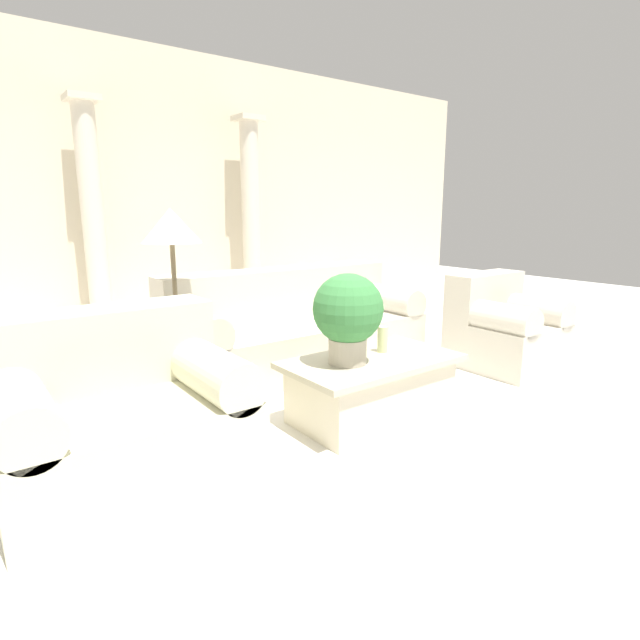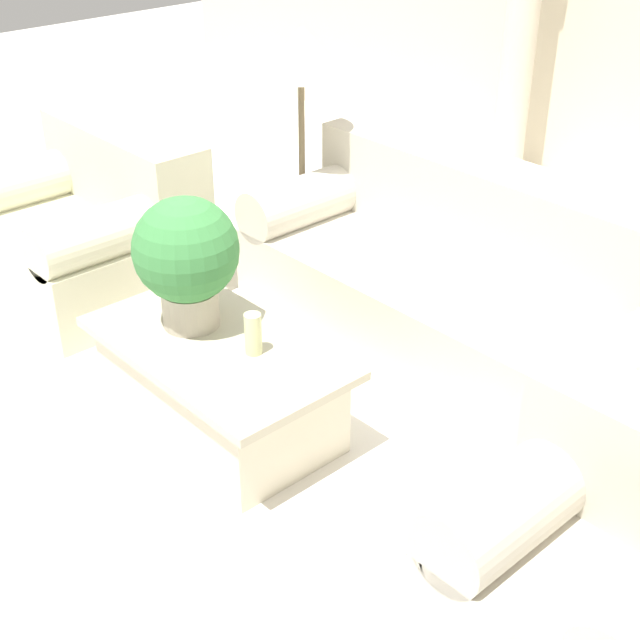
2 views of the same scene
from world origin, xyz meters
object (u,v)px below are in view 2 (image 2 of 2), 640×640
coffee_table (219,384)px  floor_lamp (301,67)px  sofa_long (470,282)px  loveseat (92,225)px  potted_plant (186,256)px  armchair (604,564)px

coffee_table → floor_lamp: size_ratio=0.84×
sofa_long → loveseat: same height
loveseat → potted_plant: 1.45m
loveseat → potted_plant: potted_plant is taller
sofa_long → potted_plant: bearing=-109.8°
sofa_long → potted_plant: (-0.48, -1.33, 0.41)m
coffee_table → potted_plant: 0.58m
loveseat → potted_plant: bearing=-11.6°
floor_lamp → coffee_table: bearing=-55.3°
loveseat → floor_lamp: (0.71, 0.94, 0.85)m
sofa_long → loveseat: (-1.84, -1.05, 0.02)m
potted_plant → floor_lamp: size_ratio=0.42×
coffee_table → potted_plant: (-0.20, 0.02, 0.54)m
potted_plant → floor_lamp: (-0.66, 1.22, 0.45)m
loveseat → armchair: loveseat is taller
loveseat → coffee_table: (1.57, -0.30, -0.14)m
sofa_long → coffee_table: (-0.28, -1.34, -0.13)m
loveseat → armchair: (3.34, -0.13, -0.00)m
loveseat → floor_lamp: floor_lamp is taller
sofa_long → loveseat: size_ratio=1.92×
floor_lamp → armchair: floor_lamp is taller
coffee_table → armchair: armchair is taller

